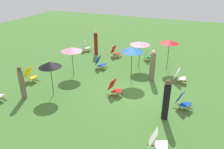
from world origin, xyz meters
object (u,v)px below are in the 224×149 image
Objects in this scene: deckchair_0 at (148,55)px; person_0 at (22,83)px; deckchair_1 at (157,142)px; umbrella_2 at (140,43)px; umbrella_3 at (170,42)px; person_3 at (96,43)px; deckchair_3 at (115,52)px; umbrella_0 at (72,49)px; deckchair_9 at (179,76)px; person_2 at (152,66)px; person_1 at (166,100)px; deckchair_7 at (30,75)px; deckchair_6 at (183,101)px; deckchair_8 at (114,88)px; umbrella_4 at (50,64)px; deckchair_4 at (100,63)px; deckchair_5 at (85,46)px; umbrella_1 at (132,49)px.

person_0 reaches higher than deckchair_0.
deckchair_1 is 7.51m from umbrella_2.
umbrella_3 is 5.61m from person_3.
umbrella_0 is at bearing 172.61° from deckchair_3.
person_2 reaches higher than deckchair_9.
person_1 is at bearing -111.28° from umbrella_0.
umbrella_0 is at bearing -41.86° from deckchair_7.
deckchair_6 is 0.47× the size of person_2.
deckchair_8 and deckchair_9 have the same top height.
deckchair_0 is 8.75m from person_0.
deckchair_3 and deckchair_8 have the same top height.
umbrella_4 is (-1.18, 2.91, 1.28)m from deckchair_8.
deckchair_4 is 0.43× the size of umbrella_3.
deckchair_5 is 7.59m from person_0.
person_2 is (3.43, 1.40, -0.03)m from person_1.
deckchair_6 is (-5.13, -5.42, 0.00)m from deckchair_3.
person_1 is (1.00, -6.79, 0.09)m from person_0.
umbrella_0 is at bearing 120.64° from umbrella_3.
umbrella_1 is at bearing -98.67° from person_3.
umbrella_2 reaches higher than deckchair_5.
umbrella_0 reaches higher than person_0.
deckchair_9 is 0.45× the size of person_3.
person_0 reaches higher than deckchair_5.
deckchair_4 is 2.77m from person_3.
deckchair_5 is at bearing 15.26° from umbrella_4.
deckchair_3 is 2.40m from deckchair_4.
deckchair_9 is 0.48× the size of umbrella_0.
person_3 reaches higher than deckchair_7.
deckchair_4 is at bearing 70.97° from umbrella_1.
person_0 is (-0.88, 1.11, -0.84)m from umbrella_4.
deckchair_0 is at bearing -14.23° from person_2.
deckchair_5 is 1.32m from person_3.
deckchair_3 is at bearing 20.03° from deckchair_1.
person_0 is (-4.01, 4.28, -1.05)m from umbrella_1.
umbrella_1 is at bearing -45.29° from umbrella_4.
deckchair_5 is 1.00× the size of deckchair_7.
person_3 is at bearing 47.43° from deckchair_8.
deckchair_7 and deckchair_8 have the same top height.
umbrella_0 is (4.34, 6.10, 1.25)m from deckchair_1.
deckchair_6 is at bearing -95.43° from person_3.
deckchair_1 and deckchair_9 have the same top height.
umbrella_4 reaches higher than deckchair_4.
deckchair_5 is (2.71, 2.58, 0.00)m from deckchair_4.
deckchair_0 is 6.22m from deckchair_6.
deckchair_9 is 3.20m from umbrella_2.
umbrella_2 is at bearing -113.01° from deckchair_5.
deckchair_0 is 0.47× the size of umbrella_2.
umbrella_1 is 1.09× the size of person_3.
deckchair_3 is 5.57m from deckchair_8.
deckchair_5 is at bearing 71.34° from umbrella_2.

